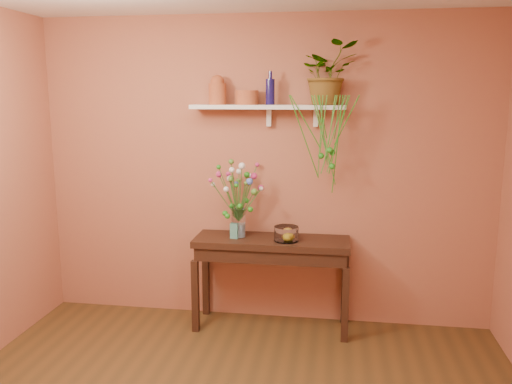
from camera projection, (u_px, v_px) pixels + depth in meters
The scene contains 13 objects.
room at pixel (210, 228), 2.70m from camera, with size 4.04×4.04×2.70m.
sideboard at pixel (272, 252), 4.52m from camera, with size 1.33×0.43×0.81m.
wall_shelf at pixel (269, 107), 4.41m from camera, with size 1.30×0.24×0.19m.
terracotta_jug at pixel (217, 90), 4.46m from camera, with size 0.19×0.19×0.25m.
terracotta_pot at pixel (247, 97), 4.45m from camera, with size 0.20×0.20×0.12m, color #AE5329.
blue_bottle at pixel (270, 91), 4.37m from camera, with size 0.10×0.10×0.28m.
spider_plant at pixel (328, 73), 4.30m from camera, with size 0.46×0.40×0.51m, color #25821B.
plant_fronds at pixel (328, 143), 4.26m from camera, with size 0.55×0.29×0.81m.
glass_vase at pixel (239, 225), 4.54m from camera, with size 0.12×0.12×0.25m.
bouquet at pixel (239, 185), 4.47m from camera, with size 0.46×0.47×0.55m.
glass_bowl at pixel (286, 234), 4.42m from camera, with size 0.21×0.21×0.12m.
lemon at pixel (288, 236), 4.41m from camera, with size 0.07×0.07×0.07m, color yellow.
carton at pixel (234, 231), 4.50m from camera, with size 0.07×0.05×0.13m, color teal.
Camera 1 is at (0.63, -2.55, 2.03)m, focal length 36.84 mm.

